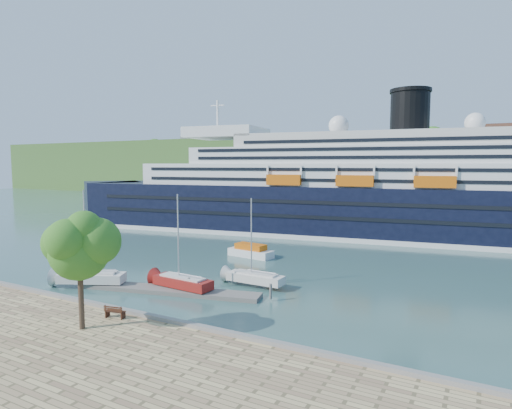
{
  "coord_description": "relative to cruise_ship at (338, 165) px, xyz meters",
  "views": [
    {
      "loc": [
        31.85,
        -25.45,
        13.23
      ],
      "look_at": [
        2.15,
        30.0,
        7.31
      ],
      "focal_mm": 30.0,
      "sensor_mm": 36.0,
      "label": 1
    }
  ],
  "objects": [
    {
      "name": "ground",
      "position": [
        -7.55,
        -52.38,
        -13.18
      ],
      "size": [
        400.0,
        400.0,
        0.0
      ],
      "primitive_type": "plane",
      "color": "#2B4C49",
      "rests_on": "ground"
    },
    {
      "name": "far_hillside",
      "position": [
        -7.55,
        92.62,
        -1.18
      ],
      "size": [
        400.0,
        50.0,
        24.0
      ],
      "primitive_type": "cube",
      "color": "#335120",
      "rests_on": "ground"
    },
    {
      "name": "quay_coping",
      "position": [
        -7.55,
        -52.58,
        -12.03
      ],
      "size": [
        220.0,
        0.5,
        0.3
      ],
      "primitive_type": "cube",
      "color": "slate",
      "rests_on": "promenade"
    },
    {
      "name": "cruise_ship",
      "position": [
        0.0,
        0.0,
        0.0
      ],
      "size": [
        118.58,
        32.84,
        26.35
      ],
      "primitive_type": null,
      "rotation": [
        0.0,
        0.0,
        0.14
      ],
      "color": "black",
      "rests_on": "ground"
    },
    {
      "name": "park_bench",
      "position": [
        -1.29,
        -53.91,
        -11.62
      ],
      "size": [
        1.85,
        1.04,
        1.12
      ],
      "primitive_type": null,
      "rotation": [
        0.0,
        0.0,
        0.2
      ],
      "color": "#412112",
      "rests_on": "promenade"
    },
    {
      "name": "promenade_tree",
      "position": [
        -1.76,
        -56.71,
        -7.36
      ],
      "size": [
        5.81,
        5.81,
        9.63
      ],
      "primitive_type": null,
      "color": "#29681B",
      "rests_on": "promenade"
    },
    {
      "name": "floating_pontoon",
      "position": [
        -3.97,
        -43.97,
        -12.96
      ],
      "size": [
        19.34,
        6.64,
        0.43
      ],
      "primitive_type": null,
      "rotation": [
        0.0,
        0.0,
        0.23
      ],
      "color": "slate",
      "rests_on": "ground"
    },
    {
      "name": "sailboat_white_near",
      "position": [
        -12.7,
        -46.39,
        -8.15
      ],
      "size": [
        7.97,
        5.21,
        10.05
      ],
      "primitive_type": null,
      "rotation": [
        0.0,
        0.0,
        0.43
      ],
      "color": "silver",
      "rests_on": "ground"
    },
    {
      "name": "sailboat_red",
      "position": [
        -2.99,
        -43.06,
        -8.32
      ],
      "size": [
        7.66,
        2.68,
        9.71
      ],
      "primitive_type": null,
      "rotation": [
        0.0,
        0.0,
        -0.08
      ],
      "color": "maroon",
      "rests_on": "ground"
    },
    {
      "name": "sailboat_white_far",
      "position": [
        2.83,
        -37.9,
        -8.59
      ],
      "size": [
        7.16,
        2.18,
        9.18
      ],
      "primitive_type": null,
      "rotation": [
        0.0,
        0.0,
        -0.03
      ],
      "color": "silver",
      "rests_on": "ground"
    },
    {
      "name": "tender_launch",
      "position": [
        -4.89,
        -24.94,
        -12.24
      ],
      "size": [
        7.05,
        3.23,
        1.88
      ],
      "primitive_type": null,
      "rotation": [
        0.0,
        0.0,
        -0.14
      ],
      "color": "#D15C0C",
      "rests_on": "ground"
    }
  ]
}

